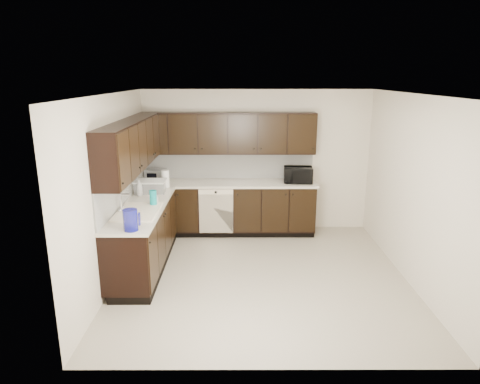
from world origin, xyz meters
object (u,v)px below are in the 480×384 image
Objects in this scene: microwave at (298,175)px; blue_pitcher at (130,220)px; sink at (138,217)px; storage_bin at (150,187)px; toaster_oven at (156,176)px.

blue_pitcher is at bearing -130.89° from microwave.
sink is 0.72m from blue_pitcher.
microwave is at bearing 35.02° from sink.
storage_bin is at bearing -162.03° from microwave.
sink is 1.77× the size of storage_bin.
microwave is (2.39, 1.67, 0.19)m from sink.
storage_bin is 1.79× the size of blue_pitcher.
toaster_oven reaches higher than storage_bin.
storage_bin is (-2.42, -0.63, -0.04)m from microwave.
blue_pitcher reaches higher than toaster_oven.
microwave is 1.04× the size of storage_bin.
toaster_oven is 0.70m from storage_bin.
sink reaches higher than storage_bin.
toaster_oven is at bearing 103.56° from blue_pitcher.
storage_bin is (-0.03, 1.04, 0.15)m from sink.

